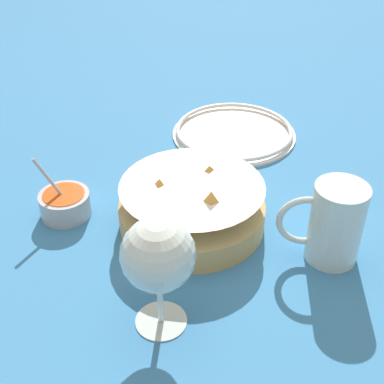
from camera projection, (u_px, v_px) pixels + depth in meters
name	position (u px, v px, depth m)	size (l,w,h in m)	color
ground_plane	(167.00, 234.00, 0.76)	(4.00, 4.00, 0.00)	teal
food_basket	(192.00, 207.00, 0.76)	(0.21, 0.21, 0.09)	tan
sauce_cup	(65.00, 203.00, 0.79)	(0.08, 0.08, 0.10)	#B7B7BC
wine_glass	(158.00, 258.00, 0.57)	(0.08, 0.08, 0.15)	silver
beer_mug	(334.00, 226.00, 0.70)	(0.11, 0.07, 0.11)	silver
side_plate	(234.00, 132.00, 0.99)	(0.23, 0.23, 0.01)	white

